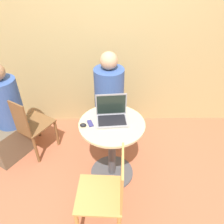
{
  "coord_description": "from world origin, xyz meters",
  "views": [
    {
      "loc": [
        -0.01,
        -1.68,
        2.12
      ],
      "look_at": [
        0.0,
        0.05,
        0.86
      ],
      "focal_mm": 35.0,
      "sensor_mm": 36.0,
      "label": 1
    }
  ],
  "objects": [
    {
      "name": "laptop",
      "position": [
        -0.0,
        0.06,
        0.82
      ],
      "size": [
        0.33,
        0.24,
        0.26
      ],
      "color": "gray",
      "rests_on": "round_table"
    },
    {
      "name": "round_table",
      "position": [
        0.0,
        0.0,
        0.48
      ],
      "size": [
        0.66,
        0.66,
        0.76
      ],
      "color": "#4C4C51",
      "rests_on": "ground_plane"
    },
    {
      "name": "cell_phone",
      "position": [
        -0.21,
        -0.01,
        0.77
      ],
      "size": [
        0.08,
        0.11,
        0.02
      ],
      "color": "navy",
      "rests_on": "round_table"
    },
    {
      "name": "chair_background",
      "position": [
        -1.01,
        0.37,
        0.44
      ],
      "size": [
        0.55,
        0.55,
        0.85
      ],
      "color": "brown",
      "rests_on": "ground_plane"
    },
    {
      "name": "person_background",
      "position": [
        -1.25,
        0.38,
        0.5
      ],
      "size": [
        0.53,
        0.58,
        1.21
      ],
      "color": "brown",
      "rests_on": "ground_plane"
    },
    {
      "name": "ground_plane",
      "position": [
        0.0,
        0.0,
        0.0
      ],
      "size": [
        12.0,
        12.0,
        0.0
      ],
      "primitive_type": "plane",
      "color": "#B26042"
    },
    {
      "name": "back_wall",
      "position": [
        0.0,
        1.08,
        1.3
      ],
      "size": [
        7.0,
        0.05,
        2.6
      ],
      "color": "tan",
      "rests_on": "ground_plane"
    },
    {
      "name": "person_seated",
      "position": [
        -0.04,
        0.67,
        0.53
      ],
      "size": [
        0.4,
        0.58,
        1.26
      ],
      "color": "#4C4742",
      "rests_on": "ground_plane"
    },
    {
      "name": "chair_empty",
      "position": [
        -0.04,
        -0.57,
        0.45
      ],
      "size": [
        0.42,
        0.42,
        0.88
      ],
      "color": "tan",
      "rests_on": "ground_plane"
    },
    {
      "name": "computer_mouse",
      "position": [
        -0.28,
        -0.05,
        0.78
      ],
      "size": [
        0.06,
        0.04,
        0.04
      ],
      "color": "black",
      "rests_on": "round_table"
    }
  ]
}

